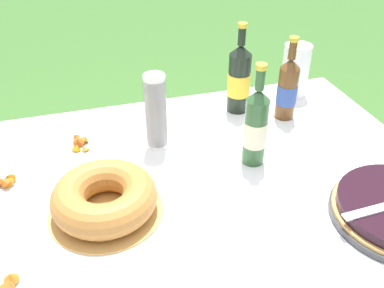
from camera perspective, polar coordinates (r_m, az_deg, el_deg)
garden_table at (r=1.32m, az=-1.22°, el=-8.79°), size 1.64×1.19×0.72m
tablecloth at (r=1.29m, az=-1.25°, el=-7.20°), size 1.65×1.20×0.10m
bundt_cake at (r=1.21m, az=-11.58°, el=-7.08°), size 0.32×0.32×0.10m
cup_stack at (r=1.42m, az=-4.84°, el=4.26°), size 0.07×0.07×0.27m
cider_bottle_green at (r=1.35m, az=8.48°, el=2.28°), size 0.08×0.08×0.34m
cider_bottle_amber at (r=1.63m, az=12.59°, el=7.22°), size 0.08×0.08×0.32m
juice_bottle_red at (r=1.65m, az=6.29°, el=8.62°), size 0.09×0.09×0.35m
snack_plate_near at (r=1.41m, az=-24.05°, el=-5.04°), size 0.22×0.22×0.05m
snack_plate_right at (r=1.52m, az=-14.84°, el=0.04°), size 0.23×0.23×0.05m
paper_towel_roll at (r=1.82m, az=13.61°, el=9.54°), size 0.11×0.11×0.22m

